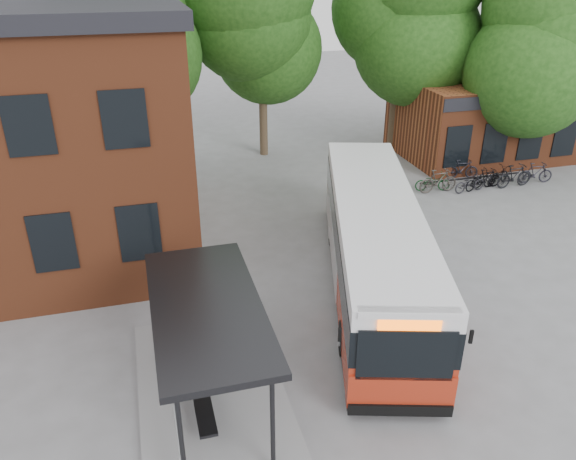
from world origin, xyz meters
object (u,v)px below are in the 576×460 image
object	(u,v)px
bicycle_4	(480,180)
bicycle_5	(486,178)
bicycle_2	(470,183)
bicycle_6	(498,176)
bicycle_0	(433,182)
bus_shelter	(210,356)
bicycle_1	(438,181)
city_bus	(374,246)
bicycle_7	(514,176)
bicycle_extra_0	(536,173)
bicycle_3	(462,169)

from	to	relation	value
bicycle_4	bicycle_5	distance (m)	0.41
bicycle_2	bicycle_6	world-z (taller)	bicycle_2
bicycle_0	bicycle_6	bearing A→B (deg)	-78.87
bus_shelter	bicycle_1	bearing A→B (deg)	41.82
city_bus	bicycle_2	xyz separation A→B (m)	(7.52, 6.35, -1.09)
bicycle_0	bicycle_6	xyz separation A→B (m)	(3.37, -0.07, -0.00)
city_bus	bicycle_7	xyz separation A→B (m)	(9.80, 6.32, -0.96)
bicycle_5	bicycle_0	bearing A→B (deg)	82.34
bicycle_2	bicycle_5	distance (m)	1.02
bicycle_4	bicycle_extra_0	distance (m)	2.99
bicycle_4	bicycle_6	xyz separation A→B (m)	(1.20, 0.36, -0.03)
city_bus	bicycle_0	distance (m)	9.20
bicycle_5	bicycle_extra_0	size ratio (longest dim) A/B	0.92
city_bus	bicycle_extra_0	world-z (taller)	city_bus
city_bus	bicycle_6	bearing A→B (deg)	53.14
bicycle_0	bicycle_1	distance (m)	0.30
bicycle_2	bicycle_5	xyz separation A→B (m)	(0.99, 0.24, 0.03)
bicycle_2	bicycle_3	distance (m)	1.72
bicycle_7	bicycle_6	bearing A→B (deg)	37.65
bicycle_0	bicycle_3	size ratio (longest dim) A/B	1.02
bicycle_0	bicycle_3	distance (m)	2.38
bicycle_0	bicycle_7	xyz separation A→B (m)	(3.84, -0.61, 0.13)
bicycle_6	bicycle_7	size ratio (longest dim) A/B	0.87
bicycle_0	bicycle_4	xyz separation A→B (m)	(2.17, -0.43, 0.03)
bus_shelter	bicycle_2	size ratio (longest dim) A/B	4.30
city_bus	bicycle_1	size ratio (longest dim) A/B	6.48
bicycle_2	bicycle_4	size ratio (longest dim) A/B	0.94
city_bus	bicycle_6	size ratio (longest dim) A/B	7.47
bicycle_5	bicycle_6	distance (m)	0.85
bus_shelter	bicycle_7	xyz separation A→B (m)	(15.56, 10.23, -0.90)
bus_shelter	bicycle_7	distance (m)	18.65
bicycle_3	bicycle_7	size ratio (longest dim) A/B	0.86
bicycle_5	bicycle_extra_0	xyz separation A→B (m)	(2.60, -0.07, 0.04)
bicycle_4	bicycle_5	world-z (taller)	bicycle_5
bicycle_0	bicycle_2	world-z (taller)	bicycle_2
bicycle_2	bicycle_3	bearing A→B (deg)	-27.94
bicycle_extra_0	bicycle_3	bearing A→B (deg)	74.27
bicycle_0	bicycle_extra_0	distance (m)	5.18
city_bus	bicycle_5	size ratio (longest dim) A/B	7.82
bicycle_6	bicycle_0	bearing A→B (deg)	64.94
bicycle_1	bicycle_4	bearing A→B (deg)	-95.95
bicycle_extra_0	bicycle_7	bearing A→B (deg)	108.84
bicycle_0	bicycle_1	world-z (taller)	bicycle_1
city_bus	bicycle_0	bearing A→B (deg)	66.12
bicycle_0	bicycle_1	xyz separation A→B (m)	(0.15, -0.22, 0.13)
bicycle_2	bicycle_extra_0	xyz separation A→B (m)	(3.59, 0.17, 0.07)
bicycle_2	bicycle_7	bearing A→B (deg)	-99.70
bicycle_1	bicycle_3	distance (m)	2.36
bicycle_1	bicycle_extra_0	size ratio (longest dim) A/B	1.10
bicycle_4	bicycle_7	distance (m)	1.69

